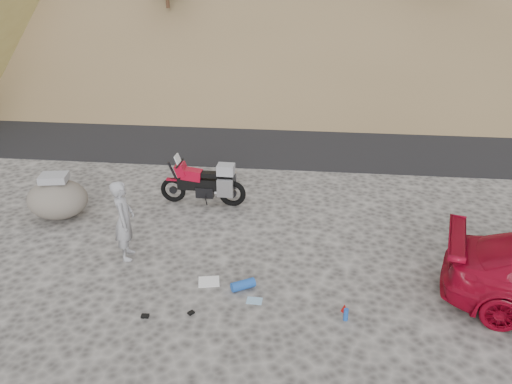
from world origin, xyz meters
TOP-DOWN VIEW (x-y plane):
  - ground at (0.00, 0.00)m, footprint 140.00×140.00m
  - road at (0.00, 9.00)m, footprint 120.00×7.00m
  - motorcycle at (-0.11, 2.82)m, footprint 2.40×0.72m
  - man at (-1.36, -0.06)m, footprint 0.57×0.76m
  - boulder at (-3.81, 1.64)m, footprint 1.59×1.36m
  - gear_white_cloth at (0.66, -0.85)m, footprint 0.51×0.47m
  - gear_blue_mat at (1.41, -1.01)m, footprint 0.53×0.43m
  - gear_bottle at (3.46, -1.77)m, footprint 0.09×0.09m
  - gear_funnel at (3.45, -1.51)m, footprint 0.14×0.14m
  - gear_glove_a at (-0.32, -2.10)m, footprint 0.15×0.11m
  - gear_glove_b at (0.53, -1.91)m, footprint 0.14×0.15m
  - gear_blue_cloth at (1.69, -1.39)m, footprint 0.32×0.24m

SIDE VIEW (x-z plane):
  - ground at x=0.00m, z-range 0.00..0.00m
  - road at x=0.00m, z-range -0.03..0.03m
  - man at x=-1.36m, z-range -0.93..0.93m
  - gear_blue_cloth at x=1.69m, z-range 0.00..0.01m
  - gear_white_cloth at x=0.66m, z-range 0.00..0.01m
  - gear_glove_b at x=0.53m, z-range 0.00..0.04m
  - gear_glove_a at x=-0.32m, z-range 0.00..0.04m
  - gear_funnel at x=3.45m, z-range 0.00..0.16m
  - gear_blue_mat at x=1.41m, z-range 0.00..0.20m
  - gear_bottle at x=3.46m, z-range 0.00..0.25m
  - boulder at x=-3.81m, z-range -0.07..1.12m
  - motorcycle at x=-0.11m, z-range -0.10..1.33m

